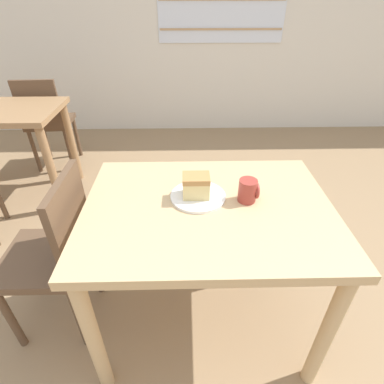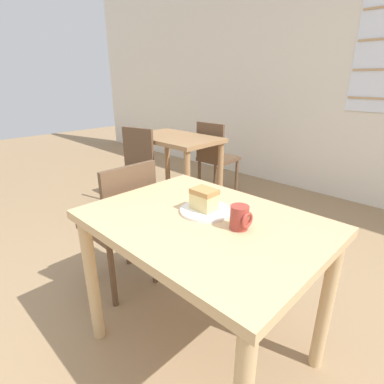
# 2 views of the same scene
# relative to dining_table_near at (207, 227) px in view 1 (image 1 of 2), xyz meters

# --- Properties ---
(dining_table_near) EXTENTS (1.01, 0.75, 0.74)m
(dining_table_near) POSITION_rel_dining_table_near_xyz_m (0.00, 0.00, 0.00)
(dining_table_near) COLOR tan
(dining_table_near) RESTS_ON ground_plane
(dining_table_far) EXTENTS (0.92, 0.58, 0.74)m
(dining_table_far) POSITION_rel_dining_table_near_xyz_m (-1.49, 1.21, -0.03)
(dining_table_far) COLOR #9E754C
(dining_table_far) RESTS_ON ground_plane
(chair_near_window) EXTENTS (0.37, 0.37, 0.86)m
(chair_near_window) POSITION_rel_dining_table_near_xyz_m (-0.69, 0.02, -0.16)
(chair_near_window) COLOR brown
(chair_near_window) RESTS_ON ground_plane
(chair_far_opposite) EXTENTS (0.40, 0.40, 0.86)m
(chair_far_opposite) POSITION_rel_dining_table_near_xyz_m (-1.35, 1.69, -0.16)
(chair_far_opposite) COLOR brown
(chair_far_opposite) RESTS_ON ground_plane
(plate) EXTENTS (0.23, 0.23, 0.01)m
(plate) POSITION_rel_dining_table_near_xyz_m (-0.04, 0.06, 0.12)
(plate) COLOR white
(plate) RESTS_ON dining_table_near
(cake_slice) EXTENTS (0.11, 0.08, 0.09)m
(cake_slice) POSITION_rel_dining_table_near_xyz_m (-0.05, 0.06, 0.17)
(cake_slice) COLOR #E0C67F
(cake_slice) RESTS_ON plate
(coffee_mug) EXTENTS (0.08, 0.07, 0.10)m
(coffee_mug) POSITION_rel_dining_table_near_xyz_m (0.16, 0.03, 0.16)
(coffee_mug) COLOR #9E382D
(coffee_mug) RESTS_ON dining_table_near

